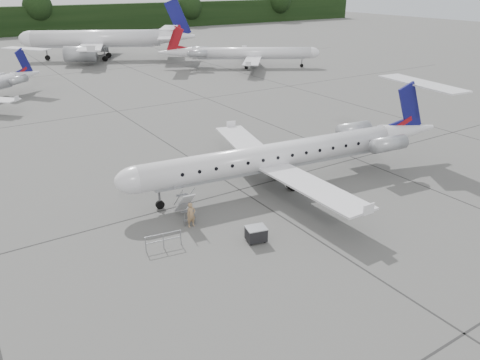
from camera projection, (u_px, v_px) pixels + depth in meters
ground at (311, 200)px, 34.92m from camera, size 320.00×320.00×0.00m
treeline at (11, 22)px, 133.48m from camera, size 260.00×4.00×8.00m
main_regional_jet at (274, 144)px, 35.98m from camera, size 29.81×23.12×7.07m
airstair at (184, 204)px, 31.89m from camera, size 1.12×2.35×2.21m
passenger at (191, 215)px, 30.93m from camera, size 0.64×0.43×1.72m
safety_railing at (163, 241)px, 28.54m from camera, size 2.18×0.44×1.00m
baggage_cart at (256, 234)px, 29.27m from camera, size 1.40×1.23×1.05m
bg_narrowbody at (96, 30)px, 93.48m from camera, size 39.46×35.63×11.61m
bg_regional_right at (252, 47)px, 85.78m from camera, size 34.45×31.88×7.35m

